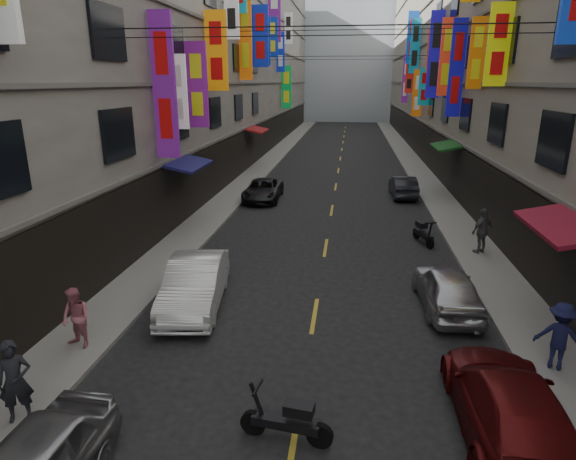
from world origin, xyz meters
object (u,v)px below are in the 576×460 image
(pedestrian_rfar, at_px, (482,231))
(scooter_crossing, at_px, (288,421))
(car_right_far, at_px, (403,186))
(car_left_mid, at_px, (195,284))
(car_right_mid, at_px, (447,288))
(car_left_far, at_px, (263,190))
(pedestrian_lfar, at_px, (76,318))
(car_right_near, at_px, (509,405))
(pedestrian_lnear, at_px, (15,381))
(pedestrian_rnear, at_px, (560,336))
(scooter_far_right, at_px, (423,233))

(pedestrian_rfar, bearing_deg, scooter_crossing, 25.54)
(car_right_far, bearing_deg, scooter_crossing, 76.81)
(car_left_mid, xyz_separation_m, car_right_mid, (7.45, 0.80, -0.08))
(car_left_far, height_order, pedestrian_lfar, pedestrian_lfar)
(car_right_near, bearing_deg, pedestrian_lnear, 5.34)
(car_right_mid, height_order, pedestrian_rnear, pedestrian_rnear)
(car_left_mid, distance_m, car_left_far, 13.69)
(scooter_far_right, height_order, car_right_far, car_right_far)
(car_left_mid, height_order, car_right_mid, car_left_mid)
(pedestrian_lnear, bearing_deg, car_right_near, -22.37)
(car_left_mid, xyz_separation_m, pedestrian_lfar, (-2.11, -2.83, 0.17))
(scooter_far_right, height_order, car_left_mid, car_left_mid)
(pedestrian_lnear, bearing_deg, car_left_mid, 44.22)
(pedestrian_lfar, bearing_deg, car_left_mid, 74.71)
(car_right_near, relative_size, car_right_far, 1.23)
(car_left_mid, height_order, car_right_far, car_left_mid)
(car_right_mid, xyz_separation_m, car_right_far, (0.15, 14.72, -0.03))
(car_left_far, height_order, pedestrian_rnear, pedestrian_rnear)
(car_right_near, distance_m, pedestrian_lnear, 9.45)
(pedestrian_rfar, bearing_deg, car_left_mid, -4.72)
(pedestrian_lfar, relative_size, pedestrian_rnear, 0.96)
(scooter_crossing, distance_m, car_right_near, 4.18)
(scooter_far_right, bearing_deg, pedestrian_rfar, 130.79)
(scooter_crossing, xyz_separation_m, pedestrian_rnear, (5.89, 3.04, 0.49))
(car_right_mid, xyz_separation_m, pedestrian_lnear, (-9.25, -6.31, 0.32))
(scooter_far_right, distance_m, pedestrian_rfar, 2.44)
(car_left_far, xyz_separation_m, car_right_near, (8.00, -18.31, 0.08))
(car_left_mid, distance_m, pedestrian_lfar, 3.53)
(pedestrian_lfar, bearing_deg, scooter_crossing, -2.40)
(pedestrian_lfar, bearing_deg, pedestrian_lnear, -61.78)
(car_right_far, xyz_separation_m, pedestrian_lnear, (-9.40, -21.03, 0.35))
(scooter_far_right, xyz_separation_m, pedestrian_lnear, (-9.40, -12.46, 0.53))
(car_left_mid, xyz_separation_m, car_right_near, (7.61, -4.63, -0.06))
(scooter_crossing, xyz_separation_m, car_left_mid, (-3.49, 5.31, 0.29))
(car_left_mid, bearing_deg, pedestrian_rnear, -21.26)
(scooter_far_right, distance_m, pedestrian_lnear, 15.62)
(scooter_far_right, relative_size, car_left_mid, 0.40)
(scooter_far_right, xyz_separation_m, pedestrian_lfar, (-9.72, -9.78, 0.46))
(scooter_crossing, bearing_deg, car_right_mid, -24.66)
(pedestrian_lnear, xyz_separation_m, pedestrian_rfar, (11.41, 11.21, 0.04))
(car_left_far, distance_m, pedestrian_rfar, 12.81)
(pedestrian_lnear, bearing_deg, pedestrian_lfar, 68.99)
(car_right_far, bearing_deg, pedestrian_lfar, 60.08)
(car_right_far, relative_size, pedestrian_rfar, 2.12)
(car_right_near, distance_m, car_right_mid, 5.43)
(pedestrian_lnear, bearing_deg, scooter_crossing, -25.47)
(pedestrian_rnear, bearing_deg, car_right_mid, -33.59)
(pedestrian_lnear, bearing_deg, pedestrian_rfar, 16.73)
(car_right_far, bearing_deg, pedestrian_rfar, 99.56)
(scooter_crossing, xyz_separation_m, car_right_mid, (3.97, 6.10, 0.21))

